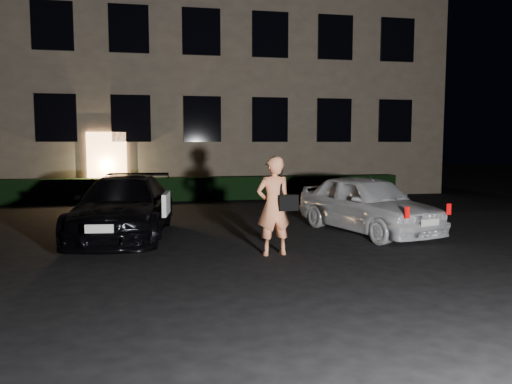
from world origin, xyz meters
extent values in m
plane|color=black|center=(0.00, 0.00, 0.00)|extent=(80.00, 80.00, 0.00)
cube|color=#6E5E4F|center=(0.00, 15.00, 6.00)|extent=(20.00, 8.00, 12.00)
cube|color=#FFAE69|center=(-3.50, 10.94, 1.25)|extent=(1.40, 0.10, 2.50)
cube|color=black|center=(-5.20, 10.94, 3.00)|extent=(1.40, 0.10, 1.70)
cube|color=black|center=(-2.60, 10.94, 3.00)|extent=(1.40, 0.10, 1.70)
cube|color=black|center=(0.00, 10.94, 3.00)|extent=(1.40, 0.10, 1.70)
cube|color=black|center=(2.60, 10.94, 3.00)|extent=(1.40, 0.10, 1.70)
cube|color=black|center=(5.20, 10.94, 3.00)|extent=(1.40, 0.10, 1.70)
cube|color=black|center=(7.80, 10.94, 3.00)|extent=(1.40, 0.10, 1.70)
cube|color=black|center=(-5.20, 10.94, 6.20)|extent=(1.40, 0.10, 1.70)
cube|color=black|center=(-2.60, 10.94, 6.20)|extent=(1.40, 0.10, 1.70)
cube|color=black|center=(0.00, 10.94, 6.20)|extent=(1.40, 0.10, 1.70)
cube|color=black|center=(2.60, 10.94, 6.20)|extent=(1.40, 0.10, 1.70)
cube|color=black|center=(5.20, 10.94, 6.20)|extent=(1.40, 0.10, 1.70)
cube|color=black|center=(7.80, 10.94, 6.20)|extent=(1.40, 0.10, 1.70)
cube|color=black|center=(0.00, 10.50, 0.42)|extent=(15.00, 0.70, 0.85)
imported|color=black|center=(-2.41, 3.48, 0.68)|extent=(2.40, 4.86, 1.36)
cube|color=white|center=(-1.48, 2.51, 0.84)|extent=(0.19, 0.98, 0.45)
cube|color=silver|center=(-2.67, 1.07, 0.59)|extent=(0.50, 0.10, 0.15)
imported|color=silver|center=(3.17, 2.94, 0.68)|extent=(2.64, 4.29, 1.36)
cube|color=red|center=(3.15, 0.95, 0.74)|extent=(0.09, 0.07, 0.23)
cube|color=red|center=(4.24, 1.26, 0.74)|extent=(0.09, 0.07, 0.23)
cube|color=silver|center=(3.71, 1.06, 0.52)|extent=(0.45, 0.16, 0.13)
imported|color=#FE9460|center=(0.48, 1.03, 0.93)|extent=(0.73, 0.53, 1.86)
cube|color=black|center=(0.72, 0.93, 1.00)|extent=(0.40, 0.22, 0.29)
cube|color=black|center=(0.59, 0.96, 1.42)|extent=(0.05, 0.07, 0.58)
camera|label=1|loc=(-1.60, -7.99, 2.10)|focal=35.00mm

